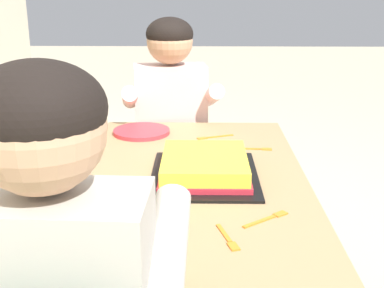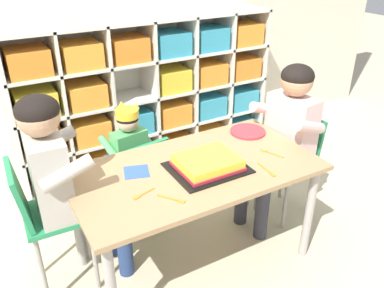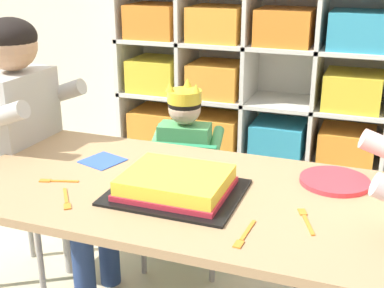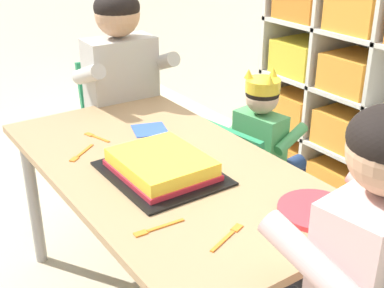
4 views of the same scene
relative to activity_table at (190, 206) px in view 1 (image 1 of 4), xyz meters
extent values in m
cube|color=#A37F56|center=(0.00, 0.00, 0.06)|extent=(1.28, 0.69, 0.03)
cylinder|color=#9E9993|center=(0.58, -0.29, -0.25)|extent=(0.05, 0.05, 0.60)
cylinder|color=#9E9993|center=(0.58, 0.29, -0.25)|extent=(0.05, 0.05, 0.60)
cube|color=#238451|center=(-0.13, 0.38, -0.07)|extent=(0.33, 0.11, 0.27)
sphere|color=tan|center=(-0.68, 0.19, 0.44)|extent=(0.19, 0.19, 0.19)
ellipsoid|color=black|center=(-0.68, 0.19, 0.46)|extent=(0.19, 0.19, 0.14)
cylinder|color=#B2ADA3|center=(-0.63, 0.02, 0.22)|extent=(0.25, 0.07, 0.14)
cube|color=#238451|center=(0.74, 0.10, -0.14)|extent=(0.34, 0.34, 0.03)
cube|color=#238451|center=(0.89, 0.12, 0.00)|extent=(0.10, 0.28, 0.25)
cylinder|color=gray|center=(0.60, 0.20, -0.35)|extent=(0.02, 0.02, 0.40)
cylinder|color=gray|center=(0.64, -0.04, -0.35)|extent=(0.02, 0.02, 0.40)
cylinder|color=gray|center=(0.85, 0.23, -0.35)|extent=(0.02, 0.02, 0.40)
cylinder|color=gray|center=(0.88, -0.01, -0.35)|extent=(0.02, 0.02, 0.40)
cube|color=beige|center=(0.74, 0.10, 0.08)|extent=(0.20, 0.32, 0.42)
sphere|color=tan|center=(0.74, 0.10, 0.39)|extent=(0.19, 0.19, 0.19)
ellipsoid|color=black|center=(0.74, 0.10, 0.42)|extent=(0.19, 0.19, 0.14)
cylinder|color=#33333D|center=(0.58, 0.17, -0.10)|extent=(0.31, 0.14, 0.10)
cylinder|color=#33333D|center=(0.61, -0.01, -0.10)|extent=(0.31, 0.14, 0.10)
cylinder|color=#33333D|center=(0.43, 0.15, -0.34)|extent=(0.08, 0.08, 0.42)
cylinder|color=#33333D|center=(0.46, -0.03, -0.34)|extent=(0.08, 0.08, 0.42)
cylinder|color=beige|center=(0.66, 0.26, 0.17)|extent=(0.25, 0.10, 0.14)
cylinder|color=beige|center=(0.71, -0.08, 0.17)|extent=(0.25, 0.10, 0.14)
cube|color=black|center=(0.05, -0.04, 0.08)|extent=(0.38, 0.31, 0.01)
cube|color=yellow|center=(0.05, -0.04, 0.11)|extent=(0.30, 0.25, 0.06)
cube|color=red|center=(0.05, -0.04, 0.09)|extent=(0.31, 0.26, 0.02)
cylinder|color=#DB333D|center=(0.48, 0.19, 0.08)|extent=(0.21, 0.21, 0.01)
cube|color=#3356B7|center=(-0.28, 0.11, 0.07)|extent=(0.16, 0.16, 0.00)
cube|color=orange|center=(0.31, -0.18, 0.07)|extent=(0.02, 0.11, 0.00)
cube|color=orange|center=(0.30, -0.26, 0.07)|extent=(0.02, 0.04, 0.00)
cube|color=orange|center=(-0.31, -0.09, 0.07)|extent=(0.09, 0.03, 0.00)
cube|color=orange|center=(-0.37, -0.10, 0.07)|extent=(0.04, 0.03, 0.00)
cube|color=orange|center=(-0.25, -0.17, 0.07)|extent=(0.07, 0.09, 0.00)
cube|color=orange|center=(-0.20, -0.23, 0.07)|extent=(0.04, 0.04, 0.00)
cube|color=orange|center=(0.45, -0.10, 0.07)|extent=(0.05, 0.10, 0.00)
cube|color=orange|center=(0.42, -0.04, 0.07)|extent=(0.03, 0.04, 0.00)
camera|label=1|loc=(-1.35, -0.03, 0.63)|focal=47.47mm
camera|label=2|loc=(-0.89, -1.53, 1.13)|focal=37.24mm
camera|label=3|loc=(0.57, -1.32, 0.74)|focal=48.19mm
camera|label=4|loc=(1.30, -0.78, 0.84)|focal=48.43mm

